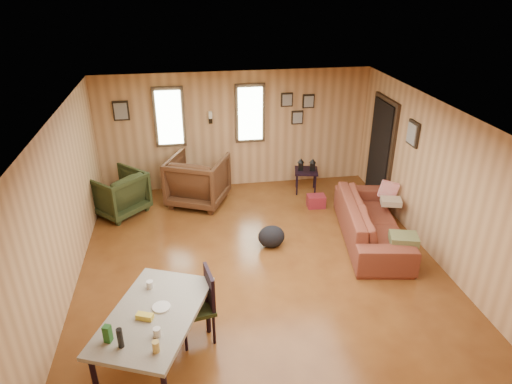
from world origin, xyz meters
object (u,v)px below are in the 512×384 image
recliner_green (117,191)px  side_table (306,169)px  recliner_brown (198,178)px  end_table (182,182)px  dining_table (153,319)px  sofa (373,216)px

recliner_green → side_table: bearing=140.3°
recliner_brown → side_table: bearing=-152.3°
end_table → recliner_brown: bearing=-30.0°
end_table → dining_table: dining_table is taller
end_table → recliner_green: bearing=-163.0°
recliner_green → side_table: size_ratio=1.22×
sofa → recliner_brown: bearing=66.3°
sofa → recliner_green: sofa is taller
sofa → recliner_brown: (-2.81, 1.86, 0.07)m
recliner_green → dining_table: size_ratio=0.51×
sofa → end_table: sofa is taller
side_table → recliner_green: bearing=-174.8°
side_table → dining_table: dining_table is taller
recliner_green → sofa: bearing=114.0°
recliner_brown → dining_table: (-0.67, -4.11, 0.18)m
end_table → dining_table: 4.32m
sofa → recliner_green: 4.62m
dining_table → side_table: bearing=78.2°
recliner_green → end_table: (1.19, 0.37, -0.06)m
recliner_green → dining_table: dining_table is taller
recliner_brown → recliner_green: size_ratio=1.18×
dining_table → end_table: bearing=107.4°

